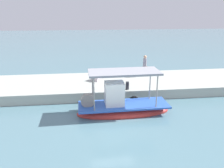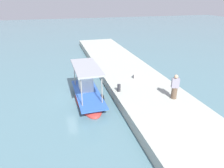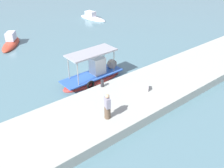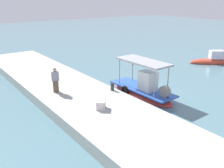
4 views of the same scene
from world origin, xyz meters
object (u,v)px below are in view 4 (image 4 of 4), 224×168
Objects in this scene: fisherman_near_bollard at (55,81)px; cargo_crate at (101,105)px; main_fishing_boat at (143,90)px; mooring_bollard at (112,87)px; marker_buoy at (132,61)px; moored_boat_mid at (212,61)px.

fisherman_near_bollard reaches higher than cargo_crate.
mooring_bollard is (-0.74, -2.22, 0.52)m from main_fishing_boat.
marker_buoy is (-7.17, 8.08, -0.87)m from mooring_bollard.
moored_boat_mid reaches higher than mooring_bollard.
main_fishing_boat is 8.86× the size of cargo_crate.
main_fishing_boat is 10.89× the size of marker_buoy.
marker_buoy is at bearing 131.44° from cargo_crate.
main_fishing_boat is 12.78m from moored_boat_mid.
marker_buoy is (-5.11, 11.35, -1.38)m from fisherman_near_bollard.
main_fishing_boat is at bearing 62.96° from fisherman_near_bollard.
fisherman_near_bollard is (-2.80, -5.48, 1.02)m from main_fishing_boat.
mooring_bollard reaches higher than marker_buoy.
main_fishing_boat reaches higher than fisherman_near_bollard.
moored_boat_mid is (5.43, 6.66, 0.17)m from marker_buoy.
mooring_bollard is at bearing -48.44° from marker_buoy.
main_fishing_boat is 4.75m from cargo_crate.
cargo_crate is 1.23× the size of marker_buoy.
marker_buoy is 8.60m from moored_boat_mid.
main_fishing_boat is at bearing 71.43° from mooring_bollard.
moored_boat_mid is at bearing 89.00° from fisherman_near_bollard.
moored_boat_mid is at bearing 102.44° from cargo_crate.
main_fishing_boat is at bearing -36.56° from marker_buoy.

